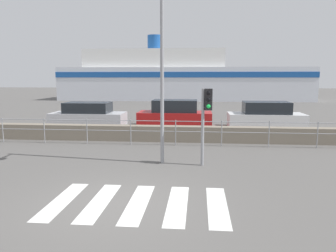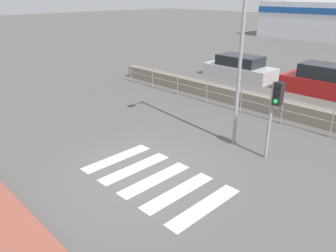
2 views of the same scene
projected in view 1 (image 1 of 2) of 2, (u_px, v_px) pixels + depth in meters
The scene contains 10 objects.
ground_plane at pixel (114, 202), 7.54m from camera, with size 160.00×160.00×0.00m, color #565451.
crosswalk at pixel (138, 203), 7.49m from camera, with size 4.05×2.40×0.01m.
seawall at pixel (156, 133), 14.72m from camera, with size 19.17×0.55×0.70m.
harbor_fence at pixel (153, 128), 13.81m from camera, with size 17.29×0.04×1.09m.
traffic_light_far at pixel (206, 110), 10.42m from camera, with size 0.34×0.32×2.50m.
streetlamp at pixel (161, 35), 10.22m from camera, with size 0.32×0.99×6.87m.
ferry_boat at pixel (178, 79), 41.37m from camera, with size 30.73×6.49×8.02m.
parked_car_silver at pixel (88, 115), 19.57m from camera, with size 4.37×1.83×1.37m.
parked_car_red at pixel (175, 115), 19.08m from camera, with size 4.25×1.77×1.55m.
parked_car_white at pixel (266, 117), 18.60m from camera, with size 4.23×1.78×1.48m.
Camera 1 is at (1.91, -7.05, 2.86)m, focal length 35.00 mm.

